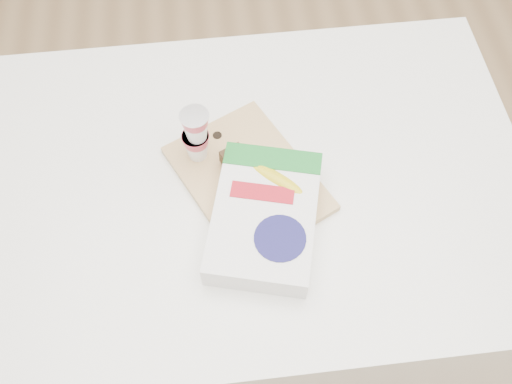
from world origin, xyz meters
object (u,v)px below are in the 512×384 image
(cutting_board, at_px, (248,178))
(yogurt_stack, at_px, (196,134))
(bananas, at_px, (257,185))
(table, at_px, (243,266))
(cereal_box, at_px, (265,217))

(cutting_board, distance_m, yogurt_stack, 0.14)
(bananas, distance_m, yogurt_stack, 0.16)
(table, height_order, yogurt_stack, yogurt_stack)
(cutting_board, bearing_deg, table, 136.30)
(table, bearing_deg, bananas, -52.70)
(table, distance_m, bananas, 0.51)
(bananas, height_order, yogurt_stack, yogurt_stack)
(table, height_order, cereal_box, cereal_box)
(table, distance_m, yogurt_stack, 0.57)
(table, relative_size, cereal_box, 3.75)
(yogurt_stack, bearing_deg, bananas, -42.78)
(cutting_board, distance_m, cereal_box, 0.11)
(table, relative_size, cutting_board, 3.83)
(bananas, distance_m, cereal_box, 0.07)
(table, bearing_deg, cutting_board, -17.52)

